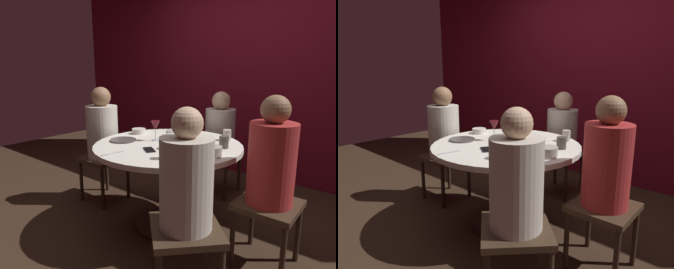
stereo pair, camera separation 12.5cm
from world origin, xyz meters
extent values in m
plane|color=#382619|center=(0.00, 0.00, 0.00)|extent=(8.00, 8.00, 0.00)
cube|color=maroon|center=(0.00, 1.69, 1.30)|extent=(6.00, 0.10, 2.60)
cylinder|color=silver|center=(0.00, 0.00, 0.72)|extent=(1.24, 1.24, 0.04)
cylinder|color=#332319|center=(0.00, 0.00, 0.35)|extent=(0.14, 0.14, 0.70)
cylinder|color=#2D2116|center=(0.00, 0.00, 0.01)|extent=(0.60, 0.60, 0.03)
cube|color=#3F2D1E|center=(-0.85, 0.00, 0.45)|extent=(0.40, 0.40, 0.04)
cylinder|color=beige|center=(-0.85, 0.00, 0.73)|extent=(0.31, 0.31, 0.53)
sphere|color=#8C6647|center=(-0.85, 0.00, 1.09)|extent=(0.20, 0.20, 0.20)
cylinder|color=#332319|center=(-1.02, -0.17, 0.21)|extent=(0.04, 0.04, 0.43)
cylinder|color=#332319|center=(-0.68, -0.17, 0.21)|extent=(0.04, 0.04, 0.43)
cylinder|color=#332319|center=(-1.02, 0.17, 0.21)|extent=(0.04, 0.04, 0.43)
cylinder|color=#332319|center=(-0.68, 0.17, 0.21)|extent=(0.04, 0.04, 0.43)
cube|color=#3F2D1E|center=(0.00, 0.91, 0.45)|extent=(0.40, 0.40, 0.04)
cylinder|color=beige|center=(0.00, 0.91, 0.70)|extent=(0.32, 0.32, 0.47)
sphere|color=tan|center=(0.00, 0.91, 1.03)|extent=(0.20, 0.20, 0.20)
cylinder|color=#332319|center=(-0.17, 1.08, 0.21)|extent=(0.04, 0.04, 0.43)
cylinder|color=#332319|center=(-0.17, 0.74, 0.21)|extent=(0.04, 0.04, 0.43)
cylinder|color=#332319|center=(0.17, 1.08, 0.21)|extent=(0.04, 0.04, 0.43)
cylinder|color=#332319|center=(0.17, 0.74, 0.21)|extent=(0.04, 0.04, 0.43)
cube|color=#3F2D1E|center=(0.87, 0.00, 0.45)|extent=(0.40, 0.40, 0.04)
cylinder|color=#B22D2D|center=(0.87, 0.00, 0.75)|extent=(0.31, 0.31, 0.55)
sphere|color=#8C6647|center=(0.87, 0.00, 1.11)|extent=(0.19, 0.19, 0.19)
cylinder|color=#332319|center=(1.04, 0.17, 0.21)|extent=(0.04, 0.04, 0.43)
cylinder|color=#332319|center=(0.70, 0.17, 0.21)|extent=(0.04, 0.04, 0.43)
cylinder|color=#332319|center=(1.04, -0.17, 0.21)|extent=(0.04, 0.04, 0.43)
cylinder|color=#332319|center=(0.70, -0.17, 0.21)|extent=(0.04, 0.04, 0.43)
cube|color=#3F2D1E|center=(0.60, -0.60, 0.45)|extent=(0.57, 0.57, 0.04)
cylinder|color=beige|center=(0.60, -0.60, 0.73)|extent=(0.43, 0.43, 0.53)
sphere|color=tan|center=(0.60, -0.60, 1.08)|extent=(0.18, 0.18, 0.18)
cylinder|color=#332319|center=(0.60, -0.36, 0.21)|extent=(0.04, 0.04, 0.43)
cylinder|color=#332319|center=(0.36, -0.60, 0.21)|extent=(0.04, 0.04, 0.43)
cylinder|color=black|center=(0.11, -0.11, 0.79)|extent=(0.08, 0.08, 0.09)
sphere|color=#F9D159|center=(0.11, -0.11, 0.84)|extent=(0.02, 0.02, 0.02)
cylinder|color=silver|center=(-0.16, 0.02, 0.75)|extent=(0.06, 0.06, 0.01)
cylinder|color=silver|center=(-0.16, 0.02, 0.79)|extent=(0.01, 0.01, 0.09)
cone|color=maroon|center=(-0.16, 0.02, 0.88)|extent=(0.08, 0.08, 0.08)
cylinder|color=#4C4742|center=(-0.37, -0.16, 0.75)|extent=(0.22, 0.22, 0.01)
cube|color=black|center=(0.01, -0.24, 0.75)|extent=(0.15, 0.14, 0.01)
cylinder|color=#B2ADA3|center=(-0.13, 0.26, 0.77)|extent=(0.17, 0.17, 0.06)
cylinder|color=#B2ADA3|center=(0.46, -0.08, 0.78)|extent=(0.15, 0.15, 0.07)
cylinder|color=silver|center=(-0.47, 0.13, 0.77)|extent=(0.13, 0.13, 0.05)
cylinder|color=silver|center=(0.04, 0.18, 0.79)|extent=(0.06, 0.06, 0.10)
cylinder|color=beige|center=(0.33, 0.42, 0.79)|extent=(0.07, 0.07, 0.09)
cylinder|color=#4C4742|center=(0.43, 0.17, 0.79)|extent=(0.08, 0.08, 0.10)
cylinder|color=silver|center=(0.07, 0.04, 0.79)|extent=(0.07, 0.07, 0.09)
cylinder|color=#B2ADA3|center=(0.25, -0.33, 0.79)|extent=(0.07, 0.07, 0.10)
cube|color=#B7B7BC|center=(-0.14, -0.49, 0.75)|extent=(0.05, 0.18, 0.01)
cube|color=#B7B7BC|center=(0.13, 0.31, 0.75)|extent=(0.05, 0.18, 0.01)
camera|label=1|loc=(1.46, -1.87, 1.36)|focal=31.26mm
camera|label=2|loc=(1.56, -1.79, 1.36)|focal=31.26mm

